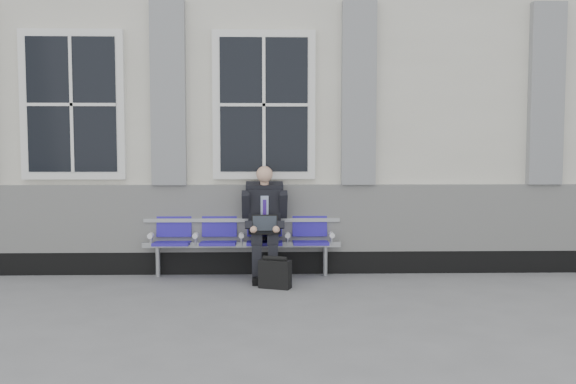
{
  "coord_description": "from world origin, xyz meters",
  "views": [
    {
      "loc": [
        0.44,
        -7.05,
        1.74
      ],
      "look_at": [
        0.65,
        0.9,
        1.14
      ],
      "focal_mm": 40.0,
      "sensor_mm": 36.0,
      "label": 1
    }
  ],
  "objects": [
    {
      "name": "businessman",
      "position": [
        0.36,
        1.19,
        0.78
      ],
      "size": [
        0.59,
        0.8,
        1.46
      ],
      "color": "black",
      "rests_on": "ground"
    },
    {
      "name": "station_building",
      "position": [
        -0.02,
        3.47,
        2.22
      ],
      "size": [
        14.4,
        4.4,
        4.49
      ],
      "color": "silver",
      "rests_on": "ground"
    },
    {
      "name": "ground",
      "position": [
        0.0,
        0.0,
        0.0
      ],
      "size": [
        70.0,
        70.0,
        0.0
      ],
      "primitive_type": "plane",
      "color": "slate",
      "rests_on": "ground"
    },
    {
      "name": "bench",
      "position": [
        0.06,
        1.32,
        0.55
      ],
      "size": [
        2.6,
        0.47,
        0.91
      ],
      "color": "#9EA0A3",
      "rests_on": "ground"
    },
    {
      "name": "briefcase",
      "position": [
        0.49,
        0.59,
        0.18
      ],
      "size": [
        0.41,
        0.28,
        0.39
      ],
      "color": "black",
      "rests_on": "ground"
    }
  ]
}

